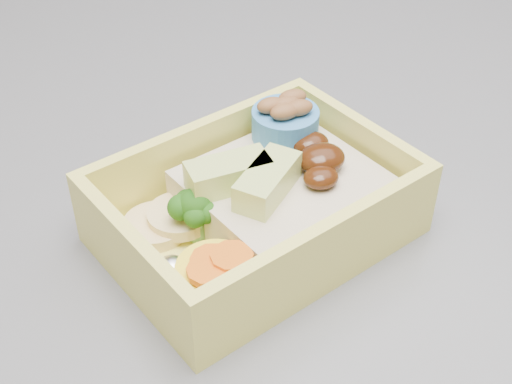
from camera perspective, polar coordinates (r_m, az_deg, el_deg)
name	(u,v)px	position (r m, az deg, el deg)	size (l,w,h in m)	color
bento_box	(261,202)	(0.42, 0.42, -0.81)	(0.20, 0.17, 0.06)	#E8DF60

